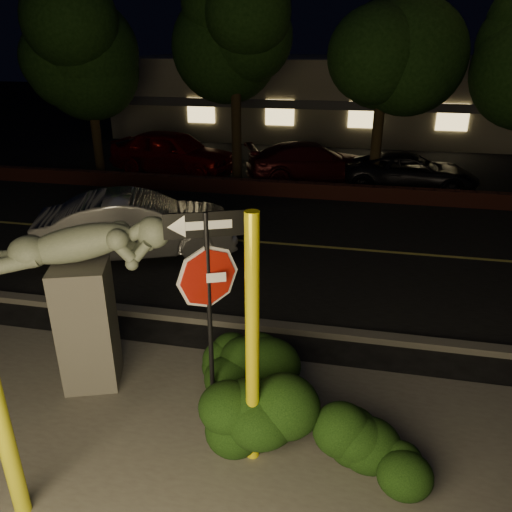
{
  "coord_description": "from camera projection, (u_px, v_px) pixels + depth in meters",
  "views": [
    {
      "loc": [
        1.97,
        -4.77,
        4.81
      ],
      "look_at": [
        0.46,
        2.49,
        1.6
      ],
      "focal_mm": 35.0,
      "sensor_mm": 36.0,
      "label": 1
    }
  ],
  "objects": [
    {
      "name": "ground",
      "position": [
        291.0,
        208.0,
        15.55
      ],
      "size": [
        90.0,
        90.0,
        0.0
      ],
      "primitive_type": "plane",
      "color": "black",
      "rests_on": "ground"
    },
    {
      "name": "patio",
      "position": [
        154.0,
        501.0,
        5.66
      ],
      "size": [
        14.0,
        6.0,
        0.02
      ],
      "primitive_type": "cube",
      "color": "#4C4944",
      "rests_on": "ground"
    },
    {
      "name": "road",
      "position": [
        274.0,
        243.0,
        12.85
      ],
      "size": [
        80.0,
        8.0,
        0.01
      ],
      "primitive_type": "cube",
      "color": "black",
      "rests_on": "ground"
    },
    {
      "name": "lane_marking",
      "position": [
        274.0,
        243.0,
        12.84
      ],
      "size": [
        80.0,
        0.12,
        0.0
      ],
      "primitive_type": "cube",
      "color": "#ACA245",
      "rests_on": "road"
    },
    {
      "name": "curb",
      "position": [
        236.0,
        322.0,
        9.14
      ],
      "size": [
        80.0,
        0.25,
        0.12
      ],
      "primitive_type": "cube",
      "color": "#4C4944",
      "rests_on": "ground"
    },
    {
      "name": "brick_wall",
      "position": [
        296.0,
        190.0,
        16.61
      ],
      "size": [
        40.0,
        0.35,
        0.5
      ],
      "primitive_type": "cube",
      "color": "#431B15",
      "rests_on": "ground"
    },
    {
      "name": "parking_lot",
      "position": [
        313.0,
        160.0,
        21.83
      ],
      "size": [
        40.0,
        12.0,
        0.01
      ],
      "primitive_type": "cube",
      "color": "black",
      "rests_on": "ground"
    },
    {
      "name": "building",
      "position": [
        329.0,
        95.0,
        28.22
      ],
      "size": [
        22.0,
        10.2,
        4.0
      ],
      "color": "#6E6958",
      "rests_on": "ground"
    },
    {
      "name": "tree_far_a",
      "position": [
        83.0,
        24.0,
        17.62
      ],
      "size": [
        4.6,
        4.6,
        7.43
      ],
      "color": "black",
      "rests_on": "ground"
    },
    {
      "name": "tree_far_b",
      "position": [
        234.0,
        0.0,
        16.49
      ],
      "size": [
        5.2,
        5.2,
        8.41
      ],
      "color": "black",
      "rests_on": "ground"
    },
    {
      "name": "tree_far_c",
      "position": [
        389.0,
        11.0,
        15.35
      ],
      "size": [
        4.8,
        4.8,
        7.84
      ],
      "color": "black",
      "rests_on": "ground"
    },
    {
      "name": "yellow_pole_right",
      "position": [
        252.0,
        347.0,
        5.65
      ],
      "size": [
        0.16,
        0.16,
        3.23
      ],
      "primitive_type": "cylinder",
      "color": "#FFEB0E",
      "rests_on": "ground"
    },
    {
      "name": "signpost",
      "position": [
        208.0,
        278.0,
        6.17
      ],
      "size": [
        0.94,
        0.41,
        2.96
      ],
      "rotation": [
        0.0,
        0.0,
        0.39
      ],
      "color": "black",
      "rests_on": "ground"
    },
    {
      "name": "sculpture",
      "position": [
        85.0,
        287.0,
        7.04
      ],
      "size": [
        2.41,
        1.37,
        2.61
      ],
      "rotation": [
        0.0,
        0.0,
        0.34
      ],
      "color": "#4C4944",
      "rests_on": "ground"
    },
    {
      "name": "hedge_center",
      "position": [
        261.0,
        362.0,
        7.24
      ],
      "size": [
        2.18,
        1.42,
        1.04
      ],
      "primitive_type": "ellipsoid",
      "rotation": [
        0.0,
        0.0,
        -0.26
      ],
      "color": "black",
      "rests_on": "ground"
    },
    {
      "name": "hedge_right",
      "position": [
        271.0,
        397.0,
        6.37
      ],
      "size": [
        1.92,
        1.08,
        1.24
      ],
      "primitive_type": "ellipsoid",
      "rotation": [
        0.0,
        0.0,
        0.04
      ],
      "color": "black",
      "rests_on": "ground"
    },
    {
      "name": "hedge_far_right",
      "position": [
        373.0,
        445.0,
        5.83
      ],
      "size": [
        1.54,
        1.24,
        0.93
      ],
      "primitive_type": "ellipsoid",
      "rotation": [
        0.0,
        0.0,
        0.34
      ],
      "color": "black",
      "rests_on": "ground"
    },
    {
      "name": "silver_sedan",
      "position": [
        138.0,
        225.0,
        11.91
      ],
      "size": [
        4.87,
        3.24,
        1.52
      ],
      "primitive_type": "imported",
      "rotation": [
        0.0,
        0.0,
        1.96
      ],
      "color": "#ABABB0",
      "rests_on": "ground"
    },
    {
      "name": "parked_car_red",
      "position": [
        173.0,
        152.0,
        19.28
      ],
      "size": [
        5.27,
        2.94,
        1.69
      ],
      "primitive_type": "imported",
      "rotation": [
        0.0,
        0.0,
        1.37
      ],
      "color": "#710605",
      "rests_on": "ground"
    },
    {
      "name": "parked_car_darkred",
      "position": [
        312.0,
        162.0,
        18.38
      ],
      "size": [
        5.21,
        3.53,
        1.4
      ],
      "primitive_type": "imported",
      "rotation": [
        0.0,
        0.0,
        1.93
      ],
      "color": "#390B0E",
      "rests_on": "ground"
    },
    {
      "name": "parked_car_dark",
      "position": [
        410.0,
        172.0,
        17.26
      ],
      "size": [
        4.52,
        2.13,
        1.25
      ],
      "primitive_type": "imported",
      "rotation": [
        0.0,
        0.0,
        1.56
      ],
      "color": "black",
      "rests_on": "ground"
    }
  ]
}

